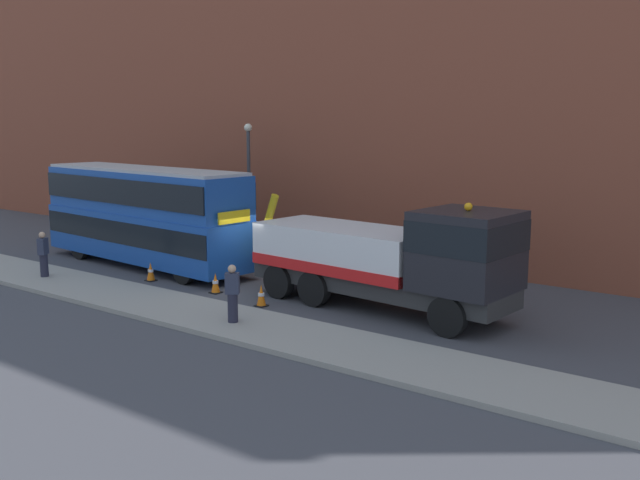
{
  "coord_description": "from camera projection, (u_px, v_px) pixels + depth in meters",
  "views": [
    {
      "loc": [
        16.87,
        -18.81,
        5.99
      ],
      "look_at": [
        2.89,
        -0.1,
        2.0
      ],
      "focal_mm": 39.56,
      "sensor_mm": 36.0,
      "label": 1
    }
  ],
  "objects": [
    {
      "name": "traffic_cone_midway",
      "position": [
        215.0,
        284.0,
        24.62
      ],
      "size": [
        0.36,
        0.36,
        0.72
      ],
      "color": "orange",
      "rests_on": "ground_plane"
    },
    {
      "name": "street_lamp",
      "position": [
        249.0,
        176.0,
        31.79
      ],
      "size": [
        0.36,
        0.36,
        5.83
      ],
      "color": "#38383D",
      "rests_on": "ground_plane"
    },
    {
      "name": "building_facade",
      "position": [
        365.0,
        70.0,
        29.94
      ],
      "size": [
        60.0,
        1.5,
        16.0
      ],
      "color": "brown",
      "rests_on": "ground_plane"
    },
    {
      "name": "recovery_tow_truck",
      "position": [
        389.0,
        256.0,
        22.09
      ],
      "size": [
        10.22,
        3.31,
        3.67
      ],
      "rotation": [
        0.0,
        0.0,
        -0.08
      ],
      "color": "#2D2D2D",
      "rests_on": "ground_plane"
    },
    {
      "name": "traffic_cone_near_bus",
      "position": [
        151.0,
        272.0,
        26.49
      ],
      "size": [
        0.36,
        0.36,
        0.72
      ],
      "color": "orange",
      "rests_on": "ground_plane"
    },
    {
      "name": "pedestrian_onlooker",
      "position": [
        43.0,
        255.0,
        26.46
      ],
      "size": [
        0.43,
        0.48,
        1.71
      ],
      "rotation": [
        0.0,
        0.0,
        0.53
      ],
      "color": "#232333",
      "rests_on": "near_kerb"
    },
    {
      "name": "pedestrian_bystander",
      "position": [
        232.0,
        294.0,
        20.49
      ],
      "size": [
        0.48,
        0.44,
        1.71
      ],
      "rotation": [
        0.0,
        0.0,
        2.17
      ],
      "color": "#232333",
      "rests_on": "near_kerb"
    },
    {
      "name": "near_kerb",
      "position": [
        171.0,
        308.0,
        22.49
      ],
      "size": [
        60.0,
        2.8,
        0.15
      ],
      "primitive_type": "cube",
      "color": "gray",
      "rests_on": "ground_plane"
    },
    {
      "name": "ground_plane",
      "position": [
        259.0,
        285.0,
        25.82
      ],
      "size": [
        120.0,
        120.0,
        0.0
      ],
      "primitive_type": "plane",
      "color": "#424247"
    },
    {
      "name": "double_decker_bus",
      "position": [
        144.0,
        212.0,
        28.99
      ],
      "size": [
        11.17,
        3.37,
        4.06
      ],
      "rotation": [
        0.0,
        0.0,
        -0.08
      ],
      "color": "#19479E",
      "rests_on": "ground_plane"
    },
    {
      "name": "traffic_cone_near_truck",
      "position": [
        261.0,
        296.0,
        22.88
      ],
      "size": [
        0.36,
        0.36,
        0.72
      ],
      "color": "orange",
      "rests_on": "ground_plane"
    }
  ]
}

